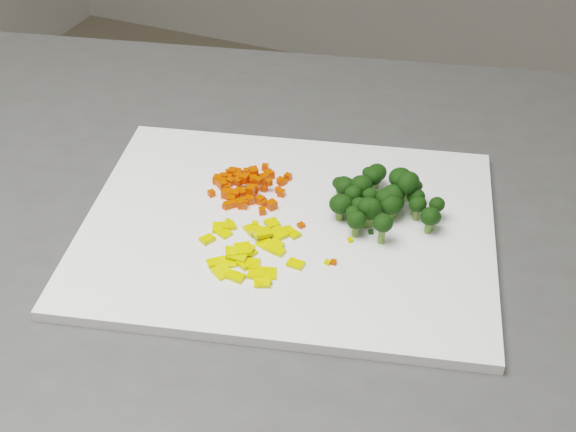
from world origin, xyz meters
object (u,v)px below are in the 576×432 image
at_px(cutting_board, 288,228).
at_px(broccoli_pile, 387,194).
at_px(carrot_pile, 253,181).
at_px(pepper_pile, 248,244).

height_order(cutting_board, broccoli_pile, broccoli_pile).
distance_m(carrot_pile, broccoli_pile, 0.14).
xyz_separation_m(carrot_pile, pepper_pile, (0.04, -0.09, -0.01)).
xyz_separation_m(carrot_pile, broccoli_pile, (0.14, 0.02, 0.01)).
bearing_deg(cutting_board, broccoli_pile, 32.01).
height_order(carrot_pile, broccoli_pile, broccoli_pile).
bearing_deg(pepper_pile, carrot_pile, 111.70).
height_order(cutting_board, carrot_pile, carrot_pile).
distance_m(cutting_board, broccoli_pile, 0.10).
relative_size(cutting_board, carrot_pile, 4.50).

